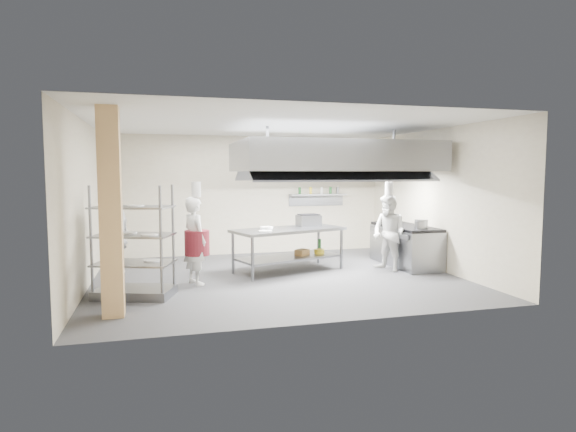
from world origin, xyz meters
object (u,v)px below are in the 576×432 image
object	(u,v)px
cooking_range	(405,247)
pass_rack	(134,241)
griddle	(309,220)
stockpot	(421,224)
island	(289,250)
chef_line	(389,233)
chef_head	(195,241)
chef_plating	(115,239)

from	to	relation	value
cooking_range	pass_rack	bearing A→B (deg)	-166.97
pass_rack	griddle	distance (m)	3.99
griddle	stockpot	bearing A→B (deg)	-32.41
island	cooking_range	distance (m)	2.70
island	pass_rack	world-z (taller)	pass_rack
chef_line	griddle	xyz separation A→B (m)	(-1.50, 0.87, 0.22)
island	chef_head	size ratio (longest dim) A/B	1.44
cooking_range	stockpot	xyz separation A→B (m)	(0.02, -0.62, 0.58)
cooking_range	chef_line	world-z (taller)	chef_line
chef_line	chef_plating	world-z (taller)	chef_plating
griddle	chef_line	bearing A→B (deg)	-37.08
island	cooking_range	size ratio (longest dim) A/B	1.18
pass_rack	stockpot	bearing A→B (deg)	26.13
pass_rack	cooking_range	size ratio (longest dim) A/B	0.94
chef_head	griddle	distance (m)	2.77
pass_rack	chef_head	bearing A→B (deg)	50.99
stockpot	griddle	bearing A→B (deg)	154.53
island	griddle	size ratio (longest dim) A/B	4.92
island	chef_plating	bearing A→B (deg)	174.05
chef_plating	stockpot	bearing A→B (deg)	107.61
cooking_range	chef_line	bearing A→B (deg)	-144.30
chef_head	chef_plating	bearing A→B (deg)	66.46
pass_rack	stockpot	distance (m)	5.80
pass_rack	stockpot	size ratio (longest dim) A/B	6.77
pass_rack	chef_plating	world-z (taller)	pass_rack
chef_head	stockpot	size ratio (longest dim) A/B	5.93
chef_plating	island	bearing A→B (deg)	119.13
chef_head	stockpot	distance (m)	4.71
pass_rack	chef_line	distance (m)	5.17
cooking_range	stockpot	distance (m)	0.85
chef_line	griddle	size ratio (longest dim) A/B	3.37
pass_rack	chef_line	world-z (taller)	pass_rack
griddle	chef_head	bearing A→B (deg)	-163.79
pass_rack	chef_head	distance (m)	1.24
pass_rack	chef_line	size ratio (longest dim) A/B	1.16
cooking_range	chef_plating	size ratio (longest dim) A/B	1.10
chef_line	chef_head	bearing A→B (deg)	-108.27
chef_line	stockpot	xyz separation A→B (m)	(0.66, -0.16, 0.19)
chef_line	stockpot	bearing A→B (deg)	55.18
pass_rack	chef_head	xyz separation A→B (m)	(1.05, 0.65, -0.12)
island	chef_head	distance (m)	2.14
island	griddle	bearing A→B (deg)	15.86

